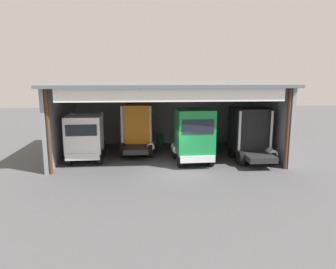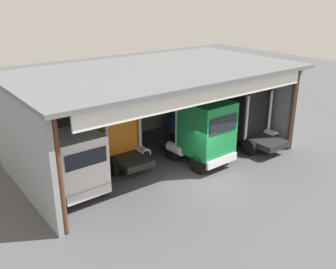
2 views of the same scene
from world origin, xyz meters
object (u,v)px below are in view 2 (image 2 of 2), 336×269
Objects in this scene: truck_white_yard_outside at (73,163)px; truck_green_center_right_bay at (204,132)px; truck_black_left_bay at (245,116)px; tool_cart at (174,123)px; truck_orange_center_bay at (115,131)px; oil_drum at (123,136)px.

truck_green_center_right_bay reaches higher than truck_white_yard_outside.
tool_cart is at bearing 111.28° from truck_black_left_bay.
truck_orange_center_bay is 4.19× the size of tool_cart.
truck_white_yard_outside is at bearing -154.99° from tool_cart.
truck_white_yard_outside is 7.49m from truck_green_center_right_bay.
truck_black_left_bay is (8.04, -2.53, -0.02)m from truck_orange_center_bay.
truck_green_center_right_bay is 4.22m from truck_black_left_bay.
truck_orange_center_bay is 4.44× the size of oil_drum.
tool_cart is (9.63, 4.49, -1.26)m from truck_white_yard_outside.
truck_black_left_bay is at bearing 176.95° from truck_white_yard_outside.
truck_black_left_bay is 8.05m from oil_drum.
truck_orange_center_bay is at bearing 161.88° from truck_black_left_bay.
truck_black_left_bay is 5.43m from tool_cart.
oil_drum is at bearing -72.88° from truck_green_center_right_bay.
truck_white_yard_outside is 4.45× the size of tool_cart.
truck_green_center_right_bay reaches higher than tool_cart.
truck_black_left_bay is (11.59, -0.36, 0.19)m from truck_white_yard_outside.
truck_black_left_bay reaches higher than tool_cart.
truck_green_center_right_bay is 4.91× the size of oil_drum.
truck_green_center_right_bay is at bearing -111.83° from tool_cart.
truck_orange_center_bay is 3.43m from oil_drum.
truck_white_yard_outside is at bearing -10.13° from truck_green_center_right_bay.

